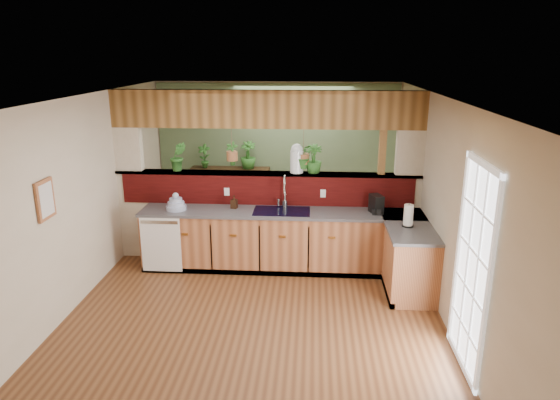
# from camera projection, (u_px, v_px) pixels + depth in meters

# --- Properties ---
(ground) EXTENTS (4.60, 7.00, 0.01)m
(ground) POSITION_uv_depth(u_px,v_px,m) (258.00, 298.00, 6.60)
(ground) COLOR brown
(ground) RESTS_ON ground
(ceiling) EXTENTS (4.60, 7.00, 0.01)m
(ceiling) POSITION_uv_depth(u_px,v_px,m) (255.00, 98.00, 5.86)
(ceiling) COLOR brown
(ceiling) RESTS_ON ground
(wall_back) EXTENTS (4.60, 0.02, 2.60)m
(wall_back) POSITION_uv_depth(u_px,v_px,m) (277.00, 151.00, 9.58)
(wall_back) COLOR beige
(wall_back) RESTS_ON ground
(wall_front) EXTENTS (4.60, 0.02, 2.60)m
(wall_front) POSITION_uv_depth(u_px,v_px,m) (189.00, 381.00, 2.88)
(wall_front) COLOR beige
(wall_front) RESTS_ON ground
(wall_left) EXTENTS (0.02, 7.00, 2.60)m
(wall_left) POSITION_uv_depth(u_px,v_px,m) (78.00, 201.00, 6.38)
(wall_left) COLOR beige
(wall_left) RESTS_ON ground
(wall_right) EXTENTS (0.02, 7.00, 2.60)m
(wall_right) POSITION_uv_depth(u_px,v_px,m) (444.00, 208.00, 6.08)
(wall_right) COLOR beige
(wall_right) RESTS_ON ground
(pass_through_partition) EXTENTS (4.60, 0.21, 2.60)m
(pass_through_partition) POSITION_uv_depth(u_px,v_px,m) (269.00, 185.00, 7.55)
(pass_through_partition) COLOR beige
(pass_through_partition) RESTS_ON ground
(pass_through_ledge) EXTENTS (4.60, 0.21, 0.04)m
(pass_through_ledge) POSITION_uv_depth(u_px,v_px,m) (267.00, 173.00, 7.50)
(pass_through_ledge) COLOR brown
(pass_through_ledge) RESTS_ON ground
(header_beam) EXTENTS (4.60, 0.15, 0.55)m
(header_beam) POSITION_uv_depth(u_px,v_px,m) (266.00, 109.00, 7.23)
(header_beam) COLOR brown
(header_beam) RESTS_ON ground
(sage_backwall) EXTENTS (4.55, 0.02, 2.55)m
(sage_backwall) POSITION_uv_depth(u_px,v_px,m) (277.00, 151.00, 9.56)
(sage_backwall) COLOR #57704C
(sage_backwall) RESTS_ON ground
(countertop) EXTENTS (4.14, 1.52, 0.90)m
(countertop) POSITION_uv_depth(u_px,v_px,m) (321.00, 244.00, 7.25)
(countertop) COLOR #975734
(countertop) RESTS_ON ground
(dishwasher) EXTENTS (0.58, 0.03, 0.82)m
(dishwasher) POSITION_uv_depth(u_px,v_px,m) (161.00, 244.00, 7.20)
(dishwasher) COLOR white
(dishwasher) RESTS_ON ground
(navy_sink) EXTENTS (0.82, 0.50, 0.18)m
(navy_sink) POSITION_uv_depth(u_px,v_px,m) (282.00, 216.00, 7.28)
(navy_sink) COLOR black
(navy_sink) RESTS_ON countertop
(french_door) EXTENTS (0.06, 1.02, 2.16)m
(french_door) POSITION_uv_depth(u_px,v_px,m) (471.00, 271.00, 4.91)
(french_door) COLOR white
(french_door) RESTS_ON ground
(framed_print) EXTENTS (0.04, 0.35, 0.45)m
(framed_print) POSITION_uv_depth(u_px,v_px,m) (45.00, 200.00, 5.54)
(framed_print) COLOR #975734
(framed_print) RESTS_ON wall_left
(faucet) EXTENTS (0.22, 0.22, 0.51)m
(faucet) POSITION_uv_depth(u_px,v_px,m) (284.00, 190.00, 7.32)
(faucet) COLOR #B7B7B2
(faucet) RESTS_ON countertop
(dish_stack) EXTENTS (0.30, 0.30, 0.26)m
(dish_stack) POSITION_uv_depth(u_px,v_px,m) (176.00, 204.00, 7.30)
(dish_stack) COLOR #A1ACD0
(dish_stack) RESTS_ON countertop
(soap_dispenser) EXTENTS (0.11, 0.11, 0.20)m
(soap_dispenser) POSITION_uv_depth(u_px,v_px,m) (234.00, 202.00, 7.36)
(soap_dispenser) COLOR #372114
(soap_dispenser) RESTS_ON countertop
(coffee_maker) EXTENTS (0.14, 0.24, 0.27)m
(coffee_maker) POSITION_uv_depth(u_px,v_px,m) (376.00, 205.00, 7.14)
(coffee_maker) COLOR black
(coffee_maker) RESTS_ON countertop
(paper_towel) EXTENTS (0.15, 0.15, 0.32)m
(paper_towel) POSITION_uv_depth(u_px,v_px,m) (408.00, 216.00, 6.58)
(paper_towel) COLOR black
(paper_towel) RESTS_ON countertop
(glass_jar) EXTENTS (0.20, 0.20, 0.44)m
(glass_jar) POSITION_uv_depth(u_px,v_px,m) (297.00, 158.00, 7.40)
(glass_jar) COLOR silver
(glass_jar) RESTS_ON pass_through_ledge
(ledge_plant_left) EXTENTS (0.29, 0.26, 0.44)m
(ledge_plant_left) POSITION_uv_depth(u_px,v_px,m) (178.00, 157.00, 7.52)
(ledge_plant_left) COLOR #265B1F
(ledge_plant_left) RESTS_ON pass_through_ledge
(ledge_plant_right) EXTENTS (0.25, 0.25, 0.43)m
(ledge_plant_right) POSITION_uv_depth(u_px,v_px,m) (314.00, 159.00, 7.39)
(ledge_plant_right) COLOR #265B1F
(ledge_plant_right) RESTS_ON pass_through_ledge
(hanging_plant_a) EXTENTS (0.21, 0.17, 0.49)m
(hanging_plant_a) POSITION_uv_depth(u_px,v_px,m) (232.00, 146.00, 7.42)
(hanging_plant_a) COLOR brown
(hanging_plant_a) RESTS_ON header_beam
(hanging_plant_b) EXTENTS (0.40, 0.38, 0.52)m
(hanging_plant_b) POSITION_uv_depth(u_px,v_px,m) (303.00, 145.00, 7.34)
(hanging_plant_b) COLOR brown
(hanging_plant_b) RESTS_ON header_beam
(shelving_console) EXTENTS (1.50, 0.41, 1.00)m
(shelving_console) POSITION_uv_depth(u_px,v_px,m) (230.00, 194.00, 9.62)
(shelving_console) COLOR black
(shelving_console) RESTS_ON ground
(shelf_plant_a) EXTENTS (0.25, 0.18, 0.46)m
(shelf_plant_a) POSITION_uv_depth(u_px,v_px,m) (204.00, 156.00, 9.45)
(shelf_plant_a) COLOR #265B1F
(shelf_plant_a) RESTS_ON shelving_console
(shelf_plant_b) EXTENTS (0.29, 0.29, 0.52)m
(shelf_plant_b) POSITION_uv_depth(u_px,v_px,m) (248.00, 155.00, 9.38)
(shelf_plant_b) COLOR #265B1F
(shelf_plant_b) RESTS_ON shelving_console
(floor_plant) EXTENTS (0.72, 0.67, 0.67)m
(floor_plant) POSITION_uv_depth(u_px,v_px,m) (303.00, 216.00, 8.85)
(floor_plant) COLOR #265B1F
(floor_plant) RESTS_ON ground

